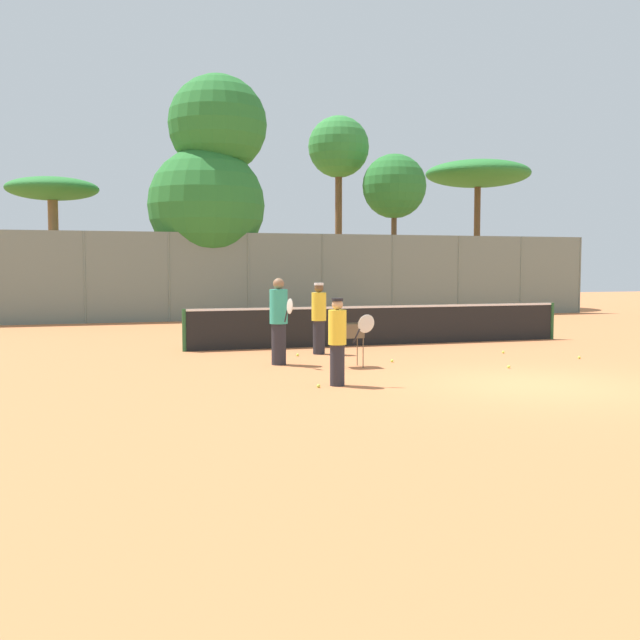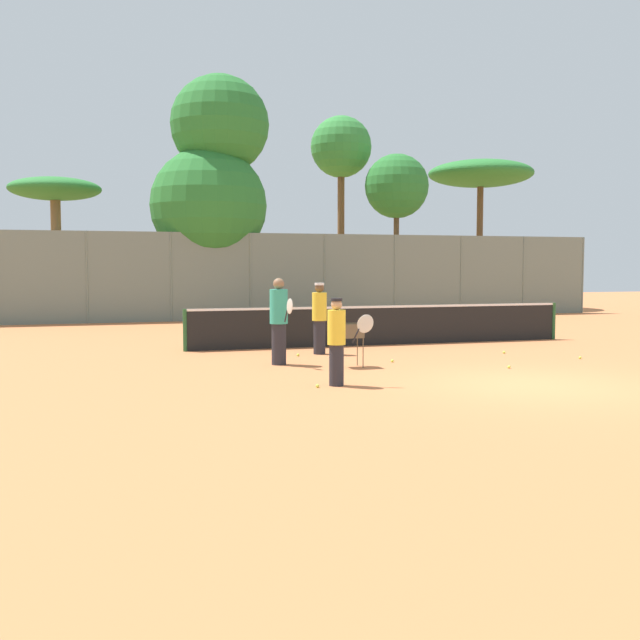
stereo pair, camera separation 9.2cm
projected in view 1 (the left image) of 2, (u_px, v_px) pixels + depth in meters
ground_plane at (533, 385)px, 13.50m from camera, size 80.00×80.00×0.00m
tennis_net at (383, 324)px, 20.33m from camera, size 10.81×0.10×1.07m
back_fence at (286, 276)px, 30.06m from camera, size 27.90×0.08×3.45m
tree_0 at (339, 150)px, 35.25m from camera, size 2.88×2.88×9.19m
tree_1 at (52, 193)px, 30.34m from camera, size 3.68×3.68×5.73m
tree_2 at (206, 206)px, 30.47m from camera, size 4.74×4.74×6.97m
tree_3 at (394, 187)px, 33.96m from camera, size 2.91×2.91×7.21m
tree_4 at (478, 175)px, 37.90m from camera, size 5.28×5.28×7.46m
tree_5 at (218, 127)px, 30.56m from camera, size 4.04×4.04×9.93m
player_white_outfit at (319, 317)px, 18.19m from camera, size 0.36×0.91×1.74m
player_red_cap at (338, 340)px, 13.38m from camera, size 0.84×0.41×1.58m
player_yellow_shirt at (279, 320)px, 16.22m from camera, size 0.39×0.95×1.89m
ball_cart at (348, 334)px, 15.85m from camera, size 0.56×0.41×0.93m
tennis_ball_0 at (509, 367)px, 15.72m from camera, size 0.07×0.07×0.07m
tennis_ball_1 at (579, 357)px, 17.31m from camera, size 0.07×0.07×0.07m
tennis_ball_2 at (298, 355)px, 17.79m from camera, size 0.07×0.07×0.07m
tennis_ball_4 at (392, 361)px, 16.70m from camera, size 0.07×0.07×0.07m
tennis_ball_5 at (318, 386)px, 13.21m from camera, size 0.07×0.07×0.07m
tennis_ball_6 at (503, 352)px, 18.37m from camera, size 0.07×0.07×0.07m
parked_car at (161, 302)px, 30.74m from camera, size 4.20×1.70×1.60m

